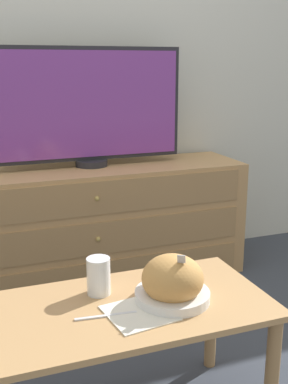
% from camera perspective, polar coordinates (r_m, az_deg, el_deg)
% --- Properties ---
extents(ground_plane, '(12.00, 12.00, 0.00)m').
position_cam_1_polar(ground_plane, '(2.89, -9.55, -8.50)').
color(ground_plane, '#383D47').
extents(wall_back, '(12.00, 0.05, 2.60)m').
position_cam_1_polar(wall_back, '(2.68, -10.92, 18.15)').
color(wall_back, silver).
rests_on(wall_back, ground_plane).
extents(dresser, '(1.69, 0.44, 0.62)m').
position_cam_1_polar(dresser, '(2.57, -6.74, -3.98)').
color(dresser, tan).
rests_on(dresser, ground_plane).
extents(tv, '(0.98, 0.17, 0.61)m').
position_cam_1_polar(tv, '(2.51, -6.46, 10.05)').
color(tv, '#232328').
rests_on(tv, dresser).
extents(coffee_table, '(0.98, 0.46, 0.43)m').
position_cam_1_polar(coffee_table, '(1.52, -3.81, -15.69)').
color(coffee_table, tan).
rests_on(coffee_table, ground_plane).
extents(takeout_bowl, '(0.23, 0.23, 0.17)m').
position_cam_1_polar(takeout_bowl, '(1.50, 3.40, -10.66)').
color(takeout_bowl, silver).
rests_on(takeout_bowl, coffee_table).
extents(drink_cup, '(0.08, 0.08, 0.12)m').
position_cam_1_polar(drink_cup, '(1.55, -5.40, -10.14)').
color(drink_cup, beige).
rests_on(drink_cup, coffee_table).
extents(napkin, '(0.21, 0.21, 0.00)m').
position_cam_1_polar(napkin, '(1.45, -0.54, -14.15)').
color(napkin, silver).
rests_on(napkin, coffee_table).
extents(knife, '(0.18, 0.03, 0.01)m').
position_cam_1_polar(knife, '(1.44, -4.53, -14.43)').
color(knife, silver).
rests_on(knife, coffee_table).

